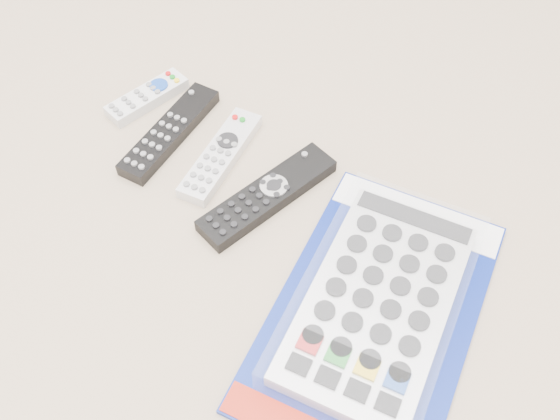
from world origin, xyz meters
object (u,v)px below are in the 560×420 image
Objects in this scene: remote_small_grey at (147,97)px; remote_slim_black at (170,132)px; remote_silver_dvd at (221,155)px; jumbo_remote_packaged at (378,301)px; remote_large_black at (267,195)px.

remote_slim_black is at bearing -13.52° from remote_small_grey.
remote_small_grey is 0.17m from remote_silver_dvd.
remote_small_grey is 0.33× the size of jumbo_remote_packaged.
remote_small_grey is at bearing 149.21° from remote_slim_black.
jumbo_remote_packaged reaches higher than remote_silver_dvd.
remote_small_grey and remote_silver_dvd have the same top height.
jumbo_remote_packaged is (0.48, -0.09, 0.01)m from remote_small_grey.
jumbo_remote_packaged is (0.40, -0.06, 0.01)m from remote_slim_black.
remote_slim_black is at bearing 159.67° from jumbo_remote_packaged.
remote_silver_dvd is (0.17, -0.02, -0.00)m from remote_small_grey.
remote_large_black is 0.52× the size of jumbo_remote_packaged.
remote_large_black is (0.10, -0.02, 0.00)m from remote_silver_dvd.
jumbo_remote_packaged is (0.31, -0.07, 0.01)m from remote_silver_dvd.
remote_slim_black and remote_large_black have the same top height.
remote_large_black is at bearing -9.86° from remote_slim_black.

